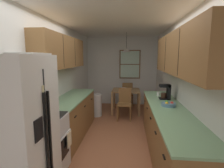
{
  "coord_description": "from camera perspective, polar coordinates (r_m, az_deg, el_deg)",
  "views": [
    {
      "loc": [
        0.3,
        -2.97,
        1.78
      ],
      "look_at": [
        -0.12,
        1.14,
        1.15
      ],
      "focal_mm": 27.9,
      "sensor_mm": 36.0,
      "label": 1
    }
  ],
  "objects": [
    {
      "name": "dining_table",
      "position": [
        5.68,
        4.59,
        -3.11
      ],
      "size": [
        0.88,
        0.84,
        0.74
      ],
      "color": "olive",
      "rests_on": "ground"
    },
    {
      "name": "dining_chair_near",
      "position": [
        5.1,
        4.14,
        -5.92
      ],
      "size": [
        0.42,
        0.42,
        0.9
      ],
      "color": "brown",
      "rests_on": "ground"
    },
    {
      "name": "wall_left",
      "position": [
        4.33,
        -16.64,
        1.56
      ],
      "size": [
        0.1,
        9.0,
        2.55
      ],
      "primitive_type": "cube",
      "color": "silver",
      "rests_on": "ground"
    },
    {
      "name": "ground_plane",
      "position": [
        4.37,
        1.41,
        -15.45
      ],
      "size": [
        12.0,
        12.0,
        0.0
      ],
      "primitive_type": "plane",
      "color": "#995B3D"
    },
    {
      "name": "back_window",
      "position": [
        6.55,
        5.87,
        6.42
      ],
      "size": [
        0.77,
        0.05,
        1.06
      ],
      "color": "brown"
    },
    {
      "name": "upper_cabinets_right",
      "position": [
        3.14,
        21.66,
        9.35
      ],
      "size": [
        0.33,
        2.83,
        0.71
      ],
      "color": "brown"
    },
    {
      "name": "table_serving_bowl",
      "position": [
        5.67,
        3.96,
        -1.6
      ],
      "size": [
        0.2,
        0.2,
        0.06
      ],
      "primitive_type": "cylinder",
      "color": "silver",
      "rests_on": "dining_table"
    },
    {
      "name": "mug_by_coffeemaker",
      "position": [
        4.17,
        14.97,
        -3.18
      ],
      "size": [
        0.11,
        0.07,
        0.1
      ],
      "color": "white",
      "rests_on": "counter_right"
    },
    {
      "name": "counter_right",
      "position": [
        3.42,
        17.74,
        -14.71
      ],
      "size": [
        0.64,
        3.15,
        0.9
      ],
      "color": "brown",
      "rests_on": "ground"
    },
    {
      "name": "trash_bin",
      "position": [
        5.4,
        -5.13,
        -6.88
      ],
      "size": [
        0.33,
        0.33,
        0.68
      ],
      "primitive_type": "cylinder",
      "color": "silver",
      "rests_on": "ground"
    },
    {
      "name": "pendant_light",
      "position": [
        5.57,
        4.76,
        10.99
      ],
      "size": [
        0.29,
        0.29,
        0.59
      ],
      "color": "black"
    },
    {
      "name": "dining_chair_far",
      "position": [
        6.32,
        4.94,
        -3.08
      ],
      "size": [
        0.44,
        0.44,
        0.9
      ],
      "color": "brown",
      "rests_on": "ground"
    },
    {
      "name": "ceiling_slab",
      "position": [
        4.06,
        1.56,
        20.11
      ],
      "size": [
        4.4,
        9.0,
        0.08
      ],
      "primitive_type": "cube",
      "color": "white"
    },
    {
      "name": "fruit_bowl",
      "position": [
        3.38,
        18.03,
        -6.3
      ],
      "size": [
        0.26,
        0.26,
        0.09
      ],
      "color": "#597F9E",
      "rests_on": "counter_right"
    },
    {
      "name": "dish_towel",
      "position": [
        2.98,
        -13.83,
        -17.16
      ],
      "size": [
        0.02,
        0.16,
        0.24
      ],
      "primitive_type": "cube",
      "color": "beige"
    },
    {
      "name": "coffee_maker",
      "position": [
        3.89,
        17.35,
        -2.34
      ],
      "size": [
        0.22,
        0.18,
        0.32
      ],
      "color": "black",
      "rests_on": "counter_right"
    },
    {
      "name": "storage_canister",
      "position": [
        3.2,
        -18.45,
        -6.32
      ],
      "size": [
        0.12,
        0.12,
        0.16
      ],
      "color": "#D84C19",
      "rests_on": "counter_left"
    },
    {
      "name": "microwave_over_range",
      "position": [
        2.76,
        -25.05,
        6.03
      ],
      "size": [
        0.39,
        0.56,
        0.31
      ],
      "color": "white"
    },
    {
      "name": "wall_right",
      "position": [
        4.14,
        20.45,
        1.06
      ],
      "size": [
        0.1,
        9.0,
        2.55
      ],
      "primitive_type": "cube",
      "color": "silver",
      "rests_on": "ground"
    },
    {
      "name": "wall_back",
      "position": [
        6.65,
        3.2,
        4.27
      ],
      "size": [
        4.4,
        0.1,
        2.55
      ],
      "primitive_type": "cube",
      "color": "silver",
      "rests_on": "ground"
    },
    {
      "name": "counter_left",
      "position": [
        4.15,
        -12.98,
        -10.29
      ],
      "size": [
        0.64,
        2.1,
        0.9
      ],
      "color": "brown",
      "rests_on": "ground"
    },
    {
      "name": "refrigerator",
      "position": [
        2.27,
        -28.98,
        -15.17
      ],
      "size": [
        0.75,
        0.73,
        1.81
      ],
      "color": "white",
      "rests_on": "ground"
    },
    {
      "name": "stove_range",
      "position": [
        3.0,
        -21.52,
        -17.91
      ],
      "size": [
        0.66,
        0.59,
        1.1
      ],
      "color": "silver",
      "rests_on": "ground"
    },
    {
      "name": "upper_cabinets_left",
      "position": [
        3.93,
        -15.9,
        10.0
      ],
      "size": [
        0.33,
        2.18,
        0.67
      ],
      "color": "brown"
    }
  ]
}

